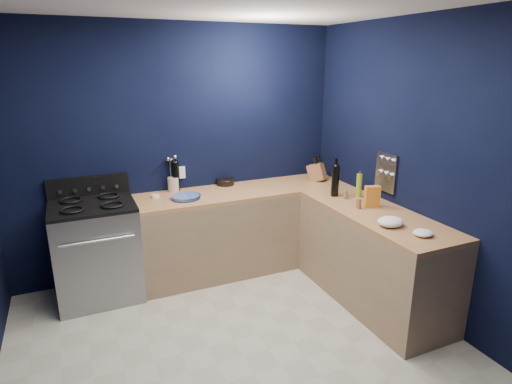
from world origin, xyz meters
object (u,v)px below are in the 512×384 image
gas_range (97,252)px  utensil_crock (173,184)px  knife_block (317,172)px  crouton_bag (372,197)px  plate_stack (185,197)px

gas_range → utensil_crock: size_ratio=6.21×
utensil_crock → knife_block: 1.63m
utensil_crock → gas_range: bearing=-162.0°
utensil_crock → crouton_bag: crouton_bag is taller
gas_range → plate_stack: plate_stack is taller
plate_stack → knife_block: knife_block is taller
plate_stack → crouton_bag: 1.81m
utensil_crock → knife_block: (1.61, -0.25, 0.02)m
gas_range → crouton_bag: size_ratio=4.52×
utensil_crock → crouton_bag: 2.03m
gas_range → plate_stack: (0.88, -0.05, 0.46)m
crouton_bag → utensil_crock: bearing=158.7°
plate_stack → crouton_bag: bearing=-31.9°
knife_block → crouton_bag: size_ratio=0.96×
gas_range → knife_block: (2.44, 0.02, 0.54)m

